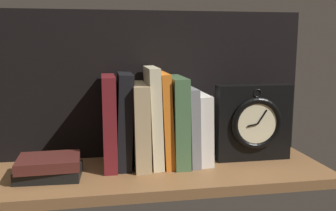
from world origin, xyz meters
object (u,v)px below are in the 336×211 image
at_px(book_orange_pandolfini, 164,119).
at_px(book_white_catcher, 201,128).
at_px(framed_clock, 254,123).
at_px(book_tan_shortstories, 140,125).
at_px(book_cream_twain, 153,116).
at_px(book_gray_chess, 190,125).
at_px(book_green_romantic, 177,120).
at_px(book_maroon_dawkins, 109,122).
at_px(book_black_skeptic, 124,120).
at_px(book_stack_side, 49,167).

xyz_separation_m(book_orange_pandolfini, book_white_catcher, (0.10, 0.00, -0.03)).
height_order(book_orange_pandolfini, framed_clock, book_orange_pandolfini).
bearing_deg(book_tan_shortstories, book_cream_twain, 0.00).
bearing_deg(book_tan_shortstories, book_gray_chess, 0.00).
bearing_deg(book_green_romantic, book_white_catcher, 0.00).
xyz_separation_m(book_cream_twain, framed_clock, (0.28, -0.01, -0.03)).
bearing_deg(book_orange_pandolfini, framed_clock, -2.28).
bearing_deg(framed_clock, book_green_romantic, 177.35).
bearing_deg(book_tan_shortstories, book_white_catcher, 0.00).
relative_size(book_green_romantic, book_white_catcher, 1.25).
xyz_separation_m(book_maroon_dawkins, book_gray_chess, (0.21, 0.00, -0.02)).
relative_size(book_tan_shortstories, book_orange_pandolfini, 0.89).
relative_size(book_black_skeptic, framed_clock, 1.17).
relative_size(book_maroon_dawkins, book_orange_pandolfini, 0.98).
bearing_deg(book_stack_side, book_white_catcher, 8.81).
relative_size(book_tan_shortstories, book_gray_chess, 1.06).
bearing_deg(book_black_skeptic, book_maroon_dawkins, 180.00).
height_order(book_maroon_dawkins, book_white_catcher, book_maroon_dawkins).
height_order(book_black_skeptic, book_tan_shortstories, book_black_skeptic).
distance_m(book_black_skeptic, book_orange_pandolfini, 0.11).
bearing_deg(book_maroon_dawkins, book_green_romantic, -0.00).
distance_m(book_tan_shortstories, framed_clock, 0.31).
distance_m(book_black_skeptic, book_stack_side, 0.22).
distance_m(book_cream_twain, book_gray_chess, 0.10).
relative_size(book_maroon_dawkins, book_white_catcher, 1.29).
xyz_separation_m(book_tan_shortstories, book_orange_pandolfini, (0.07, 0.00, 0.01)).
bearing_deg(book_green_romantic, book_black_skeptic, 180.00).
bearing_deg(book_black_skeptic, book_green_romantic, -0.00).
xyz_separation_m(book_tan_shortstories, book_white_catcher, (0.17, 0.00, -0.02)).
bearing_deg(book_cream_twain, book_green_romantic, -0.00).
bearing_deg(book_maroon_dawkins, framed_clock, -1.44).
relative_size(book_cream_twain, framed_clock, 1.25).
bearing_deg(book_gray_chess, book_black_skeptic, 180.00).
bearing_deg(book_cream_twain, book_gray_chess, 0.00).
height_order(book_cream_twain, book_stack_side, book_cream_twain).
distance_m(book_orange_pandolfini, framed_clock, 0.25).
xyz_separation_m(book_gray_chess, book_white_catcher, (0.03, 0.00, -0.01)).
distance_m(book_gray_chess, framed_clock, 0.18).
height_order(book_tan_shortstories, book_gray_chess, book_tan_shortstories).
height_order(book_green_romantic, book_gray_chess, book_green_romantic).
relative_size(book_green_romantic, book_gray_chess, 1.13).
bearing_deg(book_orange_pandolfini, book_green_romantic, -0.00).
distance_m(book_black_skeptic, book_cream_twain, 0.08).
bearing_deg(book_orange_pandolfini, book_black_skeptic, 180.00).
bearing_deg(book_gray_chess, framed_clock, -3.17).
distance_m(book_black_skeptic, framed_clock, 0.35).
bearing_deg(book_green_romantic, book_stack_side, -169.42).
bearing_deg(book_tan_shortstories, book_orange_pandolfini, 0.00).
xyz_separation_m(book_tan_shortstories, framed_clock, (0.31, -0.01, -0.00)).
bearing_deg(book_cream_twain, book_white_catcher, 0.00).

